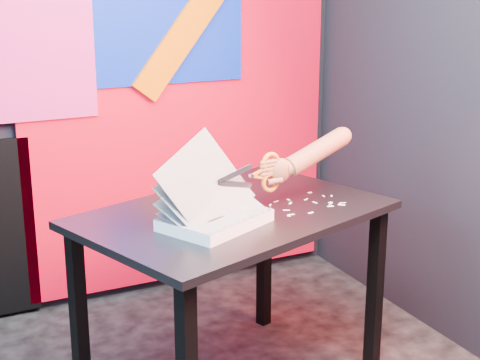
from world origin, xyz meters
TOP-DOWN VIEW (x-y plane):
  - room at (0.00, 0.00)m, footprint 3.01×3.01m
  - backdrop at (0.06, 1.46)m, footprint 2.88×0.05m
  - work_table at (0.45, 0.44)m, footprint 1.28×1.05m
  - printout_stack at (0.32, 0.31)m, footprint 0.44×0.38m
  - scissors at (0.56, 0.39)m, footprint 0.27×0.05m
  - hand_forearm at (0.77, 0.43)m, footprint 0.42×0.12m
  - paper_clippings at (0.74, 0.37)m, footprint 0.29×0.23m

SIDE VIEW (x-z plane):
  - work_table at x=0.45m, z-range 0.27..1.02m
  - paper_clippings at x=0.74m, z-range 0.75..0.75m
  - printout_stack at x=0.32m, z-range 0.61..0.95m
  - scissors at x=0.56m, z-range 0.81..0.97m
  - hand_forearm at x=0.77m, z-range 0.84..1.02m
  - backdrop at x=0.06m, z-range -0.08..2.00m
  - room at x=0.00m, z-range 0.00..2.71m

